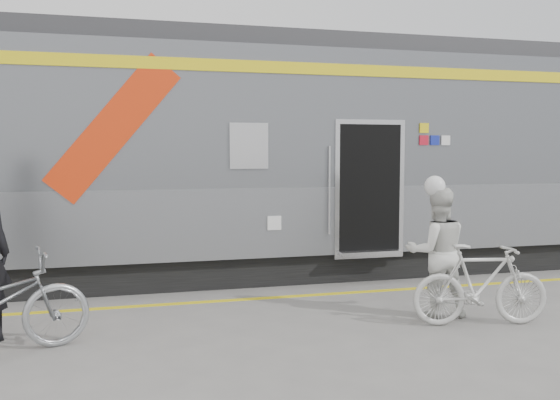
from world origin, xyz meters
name	(u,v)px	position (x,y,z in m)	size (l,w,h in m)	color
ground	(294,345)	(0.00, 0.00, 0.00)	(90.00, 90.00, 0.00)	slate
train	(221,158)	(-0.15, 4.19, 2.05)	(24.00, 3.17, 4.10)	black
safety_strip	(254,299)	(0.00, 2.15, 0.00)	(24.00, 0.12, 0.01)	yellow
woman	(437,252)	(2.15, 0.70, 0.85)	(0.82, 0.64, 1.69)	silver
bicycle_right	(481,285)	(2.45, 0.15, 0.51)	(0.48, 1.71, 1.03)	#BCBCB8
helmet_woman	(439,177)	(2.15, 0.70, 1.83)	(0.27, 0.27, 0.27)	white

